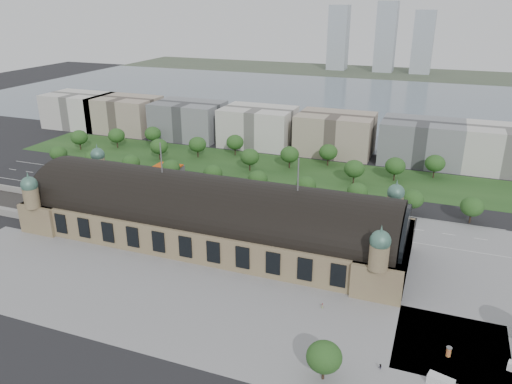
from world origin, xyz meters
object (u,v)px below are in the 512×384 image
(traffic_car_0, at_px, (46,178))
(pedestrian_4, at_px, (380,367))
(traffic_car_4, at_px, (275,209))
(parked_car_1, at_px, (129,198))
(parked_car_6, at_px, (167,203))
(bus_west, at_px, (211,206))
(traffic_car_3, at_px, (215,196))
(parked_car_2, at_px, (112,198))
(parked_car_4, at_px, (146,201))
(advertising_column, at_px, (449,352))
(parked_car_3, at_px, (163,206))
(parked_car_0, at_px, (112,195))
(pedestrian_0, at_px, (322,306))
(van_south, at_px, (439,381))
(bus_east, at_px, (311,222))
(traffic_car_1, at_px, (106,181))
(bus_mid, at_px, (249,211))
(petrol_station, at_px, (173,167))
(parked_car_5, at_px, (170,206))
(traffic_car_6, at_px, (395,234))

(traffic_car_0, bearing_deg, pedestrian_4, 60.47)
(traffic_car_4, height_order, parked_car_1, parked_car_1)
(parked_car_6, bearing_deg, bus_west, 64.87)
(traffic_car_3, distance_m, parked_car_2, 48.91)
(traffic_car_4, relative_size, parked_car_4, 0.93)
(parked_car_1, height_order, bus_west, bus_west)
(traffic_car_4, bearing_deg, advertising_column, 49.21)
(parked_car_4, xyz_separation_m, bus_west, (32.00, 3.19, 0.75))
(traffic_car_3, distance_m, bus_west, 14.47)
(parked_car_4, bearing_deg, bus_west, 59.79)
(parked_car_3, bearing_deg, parked_car_0, -128.66)
(traffic_car_3, xyz_separation_m, parked_car_6, (-17.43, -15.82, -0.02))
(advertising_column, bearing_deg, pedestrian_4, -144.45)
(pedestrian_0, bearing_deg, van_south, -31.07)
(traffic_car_4, xyz_separation_m, parked_car_1, (-69.13, -11.76, 0.01))
(parked_car_2, bearing_deg, traffic_car_0, -130.80)
(traffic_car_3, xyz_separation_m, parked_car_4, (-27.80, -17.01, 0.02))
(bus_west, xyz_separation_m, bus_east, (46.69, 0.00, -0.07))
(traffic_car_4, relative_size, van_south, 0.67)
(pedestrian_4, bearing_deg, parked_car_3, -68.20)
(traffic_car_4, distance_m, pedestrian_4, 104.45)
(traffic_car_0, bearing_deg, parked_car_2, 71.88)
(traffic_car_0, bearing_deg, parked_car_4, 77.53)
(bus_east, distance_m, advertising_column, 86.80)
(parked_car_1, relative_size, parked_car_4, 1.16)
(traffic_car_1, xyz_separation_m, traffic_car_3, (61.77, 1.12, -0.02))
(parked_car_1, xyz_separation_m, parked_car_6, (19.68, 1.33, -0.03))
(parked_car_1, bearing_deg, parked_car_3, 55.22)
(parked_car_2, relative_size, bus_mid, 0.36)
(traffic_car_3, height_order, advertising_column, advertising_column)
(parked_car_3, bearing_deg, traffic_car_3, 104.94)
(traffic_car_1, height_order, bus_east, bus_east)
(parked_car_1, bearing_deg, petrol_station, 151.49)
(traffic_car_4, bearing_deg, bus_west, -68.56)
(traffic_car_0, relative_size, traffic_car_3, 0.84)
(traffic_car_1, bearing_deg, traffic_car_3, -88.70)
(traffic_car_0, relative_size, parked_car_4, 0.93)
(parked_car_2, xyz_separation_m, pedestrian_0, (114.34, -51.26, 0.20))
(van_south, bearing_deg, parked_car_5, 163.67)
(traffic_car_3, relative_size, parked_car_3, 1.25)
(traffic_car_4, bearing_deg, traffic_car_1, -88.02)
(parked_car_0, distance_m, bus_east, 97.75)
(parked_car_4, xyz_separation_m, bus_mid, (50.23, 3.56, 0.96))
(parked_car_0, relative_size, bus_mid, 0.39)
(parked_car_3, relative_size, bus_west, 0.39)
(traffic_car_0, distance_m, parked_car_6, 77.04)
(parked_car_5, bearing_deg, pedestrian_4, 29.86)
(parked_car_2, height_order, parked_car_4, parked_car_4)
(parked_car_2, bearing_deg, bus_west, 69.29)
(traffic_car_6, bearing_deg, parked_car_0, -81.50)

